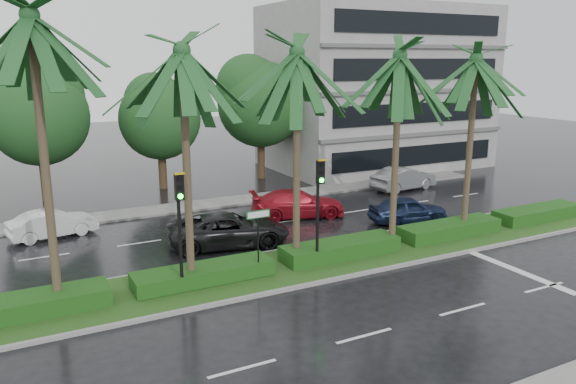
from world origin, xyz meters
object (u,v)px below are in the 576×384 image
street_sign (258,227)px  signal_median_left (180,215)px  car_red (298,204)px  car_blue (408,210)px  car_white (52,224)px  car_darkgrey (229,230)px  car_grey (404,178)px

street_sign → signal_median_left: bearing=-176.5°
signal_median_left → street_sign: (3.00, 0.18, -0.87)m
car_red → car_blue: (4.50, -3.52, -0.04)m
street_sign → car_white: bearing=124.4°
car_red → car_darkgrey: bearing=134.0°
car_white → car_blue: size_ratio=0.99×
street_sign → car_red: street_sign is taller
car_darkgrey → car_red: bearing=-50.5°
signal_median_left → street_sign: signal_median_left is taller
car_darkgrey → car_blue: 9.53m
street_sign → car_blue: (10.00, 3.52, -1.45)m
car_white → car_darkgrey: 8.50m
signal_median_left → car_blue: signal_median_left is taller
signal_median_left → car_blue: bearing=15.9°
signal_median_left → car_darkgrey: 6.11m
car_darkgrey → car_grey: car_darkgrey is taller
street_sign → car_red: size_ratio=0.52×
street_sign → car_darkgrey: street_sign is taller
signal_median_left → car_red: 11.39m
signal_median_left → car_blue: size_ratio=1.09×
signal_median_left → street_sign: bearing=3.5°
street_sign → car_darkgrey: size_ratio=0.48×
car_white → car_grey: 20.87m
car_white → car_darkgrey: car_darkgrey is taller
car_darkgrey → car_grey: bearing=-59.1°
car_grey → car_white: bearing=83.9°
signal_median_left → car_red: bearing=40.4°
car_darkgrey → car_white: bearing=64.6°
car_white → car_blue: (16.37, -5.78, 0.03)m
car_grey → car_darkgrey: bearing=103.7°
signal_median_left → street_sign: 3.13m
car_white → street_sign: bearing=-156.2°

